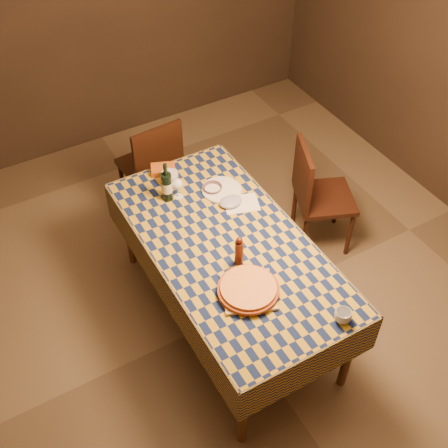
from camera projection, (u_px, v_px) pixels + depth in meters
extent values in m
plane|color=brown|center=(227.00, 316.00, 4.06)|extent=(5.00, 5.00, 0.00)
cube|color=#34271D|center=(77.00, 4.00, 4.64)|extent=(4.50, 0.10, 2.70)
cylinder|color=brown|center=(243.00, 409.00, 3.16)|extent=(0.06, 0.06, 0.75)
cylinder|color=brown|center=(350.00, 351.00, 3.42)|extent=(0.06, 0.06, 0.75)
cylinder|color=brown|center=(128.00, 228.00, 4.17)|extent=(0.06, 0.06, 0.75)
cylinder|color=brown|center=(217.00, 194.00, 4.44)|extent=(0.06, 0.06, 0.75)
cube|color=brown|center=(228.00, 247.00, 3.54)|extent=(0.90, 1.80, 0.03)
cube|color=brown|center=(228.00, 245.00, 3.53)|extent=(0.92, 1.82, 0.02)
cube|color=brown|center=(312.00, 368.00, 3.06)|extent=(0.94, 0.01, 0.30)
cube|color=brown|center=(166.00, 180.00, 4.19)|extent=(0.94, 0.01, 0.30)
cube|color=brown|center=(163.00, 287.00, 3.46)|extent=(0.01, 1.84, 0.30)
cube|color=brown|center=(287.00, 234.00, 3.79)|extent=(0.01, 1.84, 0.30)
cube|color=tan|center=(248.00, 291.00, 3.24)|extent=(0.39, 0.39, 0.02)
cylinder|color=#903918|center=(248.00, 289.00, 3.22)|extent=(0.47, 0.47, 0.02)
cylinder|color=orange|center=(248.00, 287.00, 3.21)|extent=(0.43, 0.43, 0.02)
cylinder|color=#461810|center=(239.00, 253.00, 3.34)|extent=(0.05, 0.05, 0.18)
sphere|color=#461810|center=(239.00, 240.00, 3.27)|extent=(0.04, 0.04, 0.04)
imported|color=#564148|center=(213.00, 188.00, 3.86)|extent=(0.13, 0.13, 0.04)
cylinder|color=white|center=(178.00, 196.00, 3.83)|extent=(0.07, 0.07, 0.00)
cylinder|color=white|center=(178.00, 192.00, 3.80)|extent=(0.01, 0.01, 0.07)
sphere|color=white|center=(177.00, 184.00, 3.75)|extent=(0.08, 0.08, 0.08)
ellipsoid|color=#40070F|center=(177.00, 185.00, 3.75)|extent=(0.05, 0.05, 0.03)
cylinder|color=black|center=(167.00, 187.00, 3.74)|extent=(0.08, 0.08, 0.21)
cylinder|color=black|center=(165.00, 170.00, 3.64)|extent=(0.03, 0.03, 0.09)
cylinder|color=beige|center=(167.00, 187.00, 3.74)|extent=(0.09, 0.09, 0.08)
cylinder|color=silver|center=(170.00, 179.00, 3.89)|extent=(0.15, 0.15, 0.10)
cube|color=#B05217|center=(163.00, 169.00, 4.00)|extent=(0.20, 0.18, 0.04)
cylinder|color=white|center=(222.00, 190.00, 3.87)|extent=(0.35, 0.35, 0.02)
imported|color=silver|center=(343.00, 316.00, 3.08)|extent=(0.13, 0.13, 0.08)
cube|color=white|center=(241.00, 204.00, 3.78)|extent=(0.27, 0.24, 0.00)
ellipsoid|color=#969CC0|center=(231.00, 202.00, 3.76)|extent=(0.17, 0.13, 0.05)
cube|color=black|center=(149.00, 165.00, 4.57)|extent=(0.45, 0.45, 0.04)
cube|color=black|center=(159.00, 153.00, 4.28)|extent=(0.42, 0.07, 0.46)
cylinder|color=black|center=(159.00, 168.00, 4.92)|extent=(0.04, 0.04, 0.43)
cylinder|color=black|center=(123.00, 183.00, 4.77)|extent=(0.04, 0.04, 0.43)
cylinder|color=black|center=(181.00, 191.00, 4.71)|extent=(0.04, 0.04, 0.43)
cylinder|color=black|center=(143.00, 207.00, 4.56)|extent=(0.04, 0.04, 0.43)
cube|color=black|center=(325.00, 198.00, 4.29)|extent=(0.55, 0.55, 0.04)
cube|color=black|center=(303.00, 175.00, 4.10)|extent=(0.19, 0.40, 0.46)
cylinder|color=black|center=(350.00, 234.00, 4.35)|extent=(0.04, 0.04, 0.43)
cylinder|color=black|center=(337.00, 203.00, 4.60)|extent=(0.04, 0.04, 0.43)
cylinder|color=black|center=(304.00, 239.00, 4.31)|extent=(0.04, 0.04, 0.43)
cylinder|color=black|center=(294.00, 207.00, 4.57)|extent=(0.04, 0.04, 0.43)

